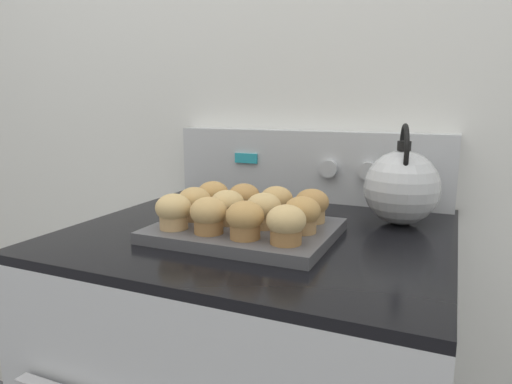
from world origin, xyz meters
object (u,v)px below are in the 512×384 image
at_px(muffin_r0_c2, 245,220).
at_px(muffin_pan, 245,231).
at_px(muffin_r0_c0, 173,211).
at_px(muffin_r1_c0, 194,203).
at_px(tea_kettle, 402,186).
at_px(muffin_r0_c3, 286,224).
at_px(muffin_r1_c2, 264,210).
at_px(muffin_r1_c1, 227,207).
at_px(muffin_r2_c1, 244,199).
at_px(muffin_r2_c2, 276,202).
at_px(muffin_r2_c3, 312,205).
at_px(muffin_r0_c1, 209,215).
at_px(muffin_r1_c3, 302,214).
at_px(muffin_r2_c0, 213,196).

bearing_deg(muffin_r0_c2, muffin_pan, 114.80).
relative_size(muffin_r0_c0, muffin_r1_c0, 1.00).
bearing_deg(muffin_r1_c0, tea_kettle, 30.12).
distance_m(muffin_r0_c3, muffin_r1_c0, 0.24).
distance_m(muffin_r0_c3, muffin_r1_c2, 0.11).
distance_m(muffin_r1_c1, tea_kettle, 0.38).
distance_m(muffin_r0_c3, muffin_r2_c1, 0.22).
distance_m(muffin_r0_c2, muffin_r0_c3, 0.08).
xyz_separation_m(muffin_pan, muffin_r2_c2, (0.04, 0.08, 0.05)).
distance_m(muffin_r0_c2, tea_kettle, 0.38).
relative_size(muffin_r2_c3, tea_kettle, 0.32).
height_order(muffin_r1_c0, muffin_r2_c1, same).
xyz_separation_m(muffin_r0_c0, tea_kettle, (0.38, 0.30, 0.03)).
relative_size(muffin_r0_c0, muffin_r2_c1, 1.00).
distance_m(muffin_r0_c0, muffin_r2_c1, 0.17).
height_order(muffin_pan, muffin_r0_c2, muffin_r0_c2).
xyz_separation_m(muffin_pan, muffin_r1_c0, (-0.11, -0.00, 0.05)).
bearing_deg(muffin_r0_c0, muffin_r1_c2, 26.40).
relative_size(muffin_r0_c1, muffin_r0_c2, 1.00).
bearing_deg(muffin_r2_c2, muffin_r0_c3, -63.38).
bearing_deg(muffin_r2_c2, tea_kettle, 31.92).
bearing_deg(muffin_r1_c2, muffin_r0_c1, -135.30).
distance_m(muffin_r1_c0, muffin_r1_c3, 0.23).
height_order(muffin_r0_c3, muffin_r1_c1, same).
height_order(muffin_r2_c3, tea_kettle, tea_kettle).
bearing_deg(muffin_r2_c1, muffin_r1_c0, -133.66).
bearing_deg(muffin_r2_c3, muffin_r1_c0, -160.81).
bearing_deg(tea_kettle, muffin_r2_c3, -137.51).
relative_size(muffin_r1_c3, muffin_r2_c3, 1.00).
relative_size(muffin_r1_c2, tea_kettle, 0.32).
relative_size(muffin_r0_c1, muffin_r1_c1, 1.00).
distance_m(muffin_r0_c0, muffin_r0_c3, 0.23).
xyz_separation_m(muffin_r1_c2, muffin_r2_c0, (-0.15, 0.08, 0.00)).
bearing_deg(muffin_r2_c3, muffin_r2_c1, 179.94).
bearing_deg(muffin_r1_c3, muffin_r1_c2, 177.98).
distance_m(muffin_r0_c3, muffin_r1_c1, 0.17).
distance_m(muffin_r0_c1, muffin_r2_c3, 0.21).
bearing_deg(muffin_r1_c0, muffin_r1_c1, -0.57).
bearing_deg(tea_kettle, muffin_r0_c0, -142.33).
relative_size(muffin_r2_c1, muffin_r2_c2, 1.00).
xyz_separation_m(muffin_r0_c0, muffin_r1_c1, (0.08, 0.07, 0.00)).
bearing_deg(muffin_r1_c1, muffin_pan, 3.09).
relative_size(muffin_pan, muffin_r2_c1, 5.03).
bearing_deg(muffin_r0_c3, muffin_r2_c0, 145.69).
bearing_deg(muffin_r2_c3, muffin_r0_c1, -134.50).
bearing_deg(muffin_r0_c0, muffin_r0_c2, -1.31).
relative_size(muffin_r0_c2, muffin_r2_c3, 1.00).
xyz_separation_m(muffin_r0_c1, muffin_r0_c3, (0.15, -0.00, 0.00)).
height_order(muffin_r2_c0, tea_kettle, tea_kettle).
xyz_separation_m(muffin_pan, muffin_r0_c3, (0.11, -0.08, 0.05)).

